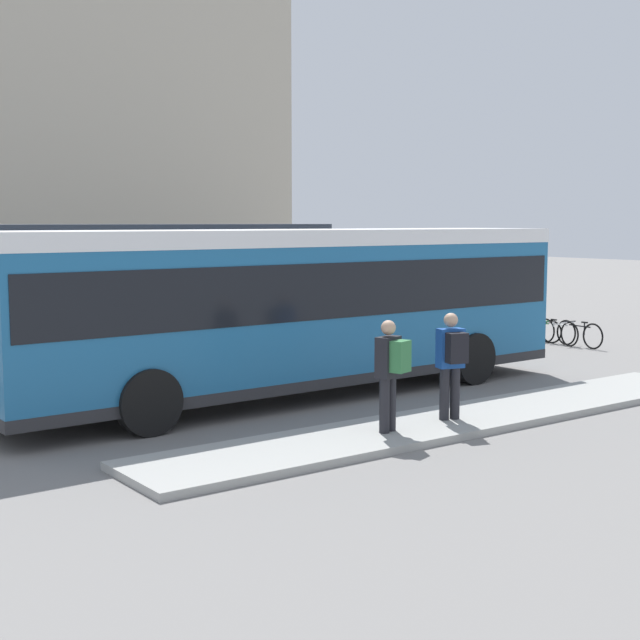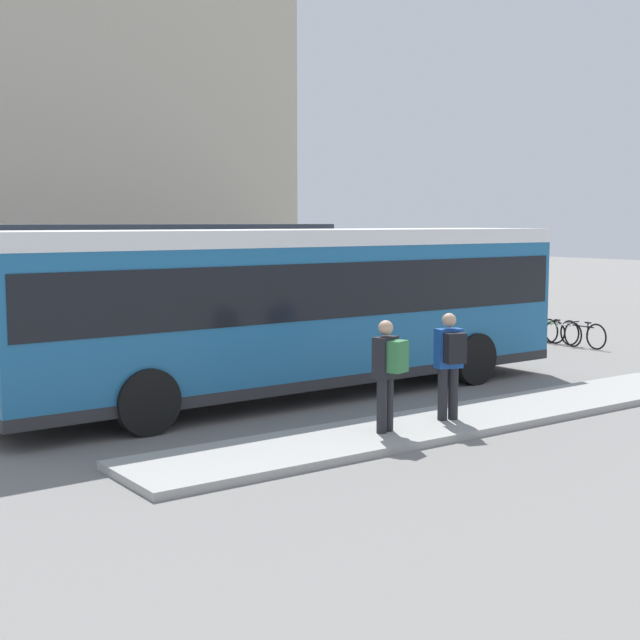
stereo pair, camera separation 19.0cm
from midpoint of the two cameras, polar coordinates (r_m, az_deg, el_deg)
The scene contains 10 objects.
ground_plane at distance 17.44m, azimuth -1.29°, elevation -4.89°, with size 120.00×120.00×0.00m, color slate.
curb_island at distance 15.38m, azimuth 9.56°, elevation -6.28°, with size 12.30×1.80×0.12m.
city_bus at distance 17.18m, azimuth -1.29°, elevation 1.30°, with size 12.10×2.84×3.24m.
pedestrian_waiting at distance 13.84m, azimuth 4.77°, elevation -3.11°, with size 0.49×0.54×1.76m.
pedestrian_companion at distance 14.81m, azimuth 8.67°, elevation -2.50°, with size 0.49×0.54×1.78m.
bicycle_black at distance 25.15m, azimuth 16.68°, elevation -0.88°, with size 0.48×1.65×0.71m.
bicycle_white at distance 25.54m, azimuth 15.39°, elevation -0.76°, with size 0.48×1.60×0.70m.
bicycle_green at distance 25.95m, azimuth 14.16°, elevation -0.64°, with size 0.48×1.54×0.67m.
station_shelter at distance 20.45m, azimuth -16.56°, elevation 5.47°, with size 13.58×2.54×3.33m.
station_building at distance 41.85m, azimuth -19.05°, elevation 13.95°, with size 21.31×12.62×18.40m.
Camera 2 is at (-9.62, -14.16, 3.38)m, focal length 50.00 mm.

